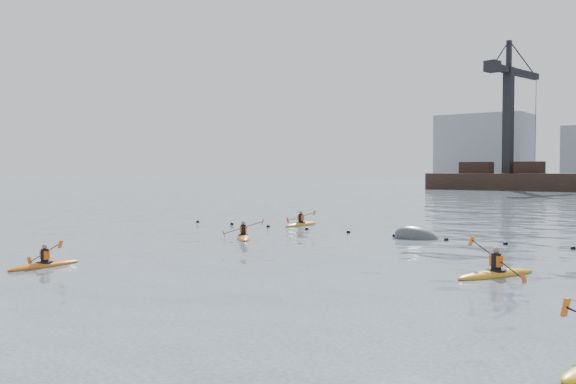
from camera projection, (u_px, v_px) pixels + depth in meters
name	position (u px, v px, depth m)	size (l,w,h in m)	color
ground	(30.00, 328.00, 13.88)	(400.00, 400.00, 0.00)	#3A4954
float_line	(421.00, 238.00, 32.31)	(33.24, 0.73, 0.24)	black
kayaker_0	(45.00, 264.00, 22.69)	(2.09, 3.02, 1.18)	#BF5C12
kayaker_2	(243.00, 236.00, 32.32)	(2.68, 2.83, 1.16)	orange
kayaker_3	(496.00, 273.00, 20.66)	(2.30, 3.50, 1.39)	orange
kayaker_5	(301.00, 224.00, 39.91)	(2.29, 3.36, 1.18)	#C58C17
mooring_buoy	(417.00, 238.00, 32.15)	(2.43, 1.44, 1.22)	#3A3D3F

